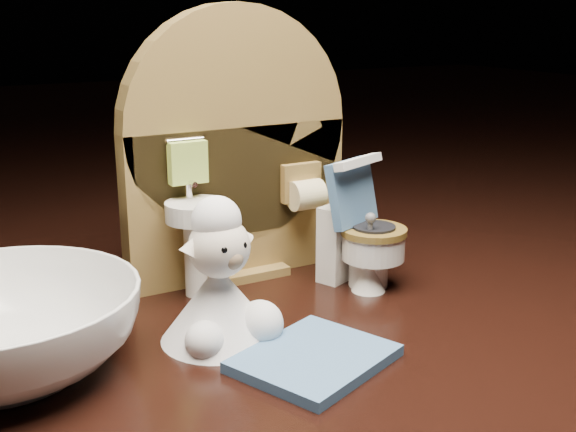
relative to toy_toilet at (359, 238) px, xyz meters
name	(u,v)px	position (x,y,z in m)	size (l,w,h in m)	color
backdrop_panel	(235,162)	(-0.05, 0.04, 0.04)	(0.13, 0.05, 0.15)	olive
toy_toilet	(359,238)	(0.00, 0.00, 0.00)	(0.04, 0.05, 0.07)	white
bath_mat	(314,359)	(-0.07, -0.07, -0.02)	(0.06, 0.05, 0.00)	teal
toilet_brush	(369,271)	(0.00, -0.01, -0.01)	(0.02, 0.02, 0.04)	white
plush_lamb	(221,291)	(-0.10, -0.03, 0.00)	(0.05, 0.05, 0.07)	white
ceramic_bowl	(1,331)	(-0.19, -0.01, -0.01)	(0.12, 0.12, 0.04)	white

